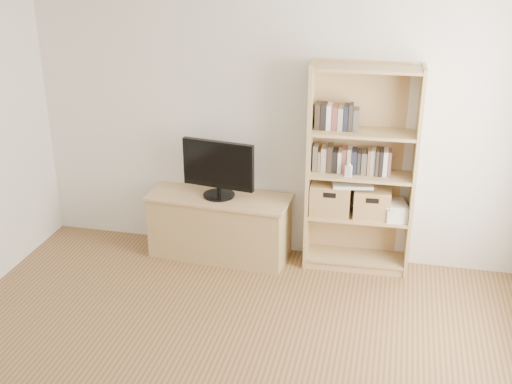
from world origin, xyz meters
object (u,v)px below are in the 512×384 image
(television, at_px, (218,169))
(basket_right, at_px, (372,202))
(tv_stand, at_px, (220,227))
(bookshelf, at_px, (361,171))
(laptop, at_px, (352,183))
(basket_left, at_px, (331,198))
(baby_monitor, at_px, (348,171))

(television, xyz_separation_m, basket_right, (1.39, 0.07, -0.23))
(tv_stand, xyz_separation_m, bookshelf, (1.27, 0.07, 0.64))
(television, bearing_deg, laptop, 11.12)
(basket_left, bearing_deg, laptop, -3.27)
(television, xyz_separation_m, baby_monitor, (1.17, -0.03, 0.09))
(television, relative_size, basket_right, 2.15)
(laptop, bearing_deg, basket_right, -4.85)
(basket_left, bearing_deg, tv_stand, -177.45)
(tv_stand, distance_m, bookshelf, 1.43)
(television, height_order, basket_right, television)
(tv_stand, bearing_deg, bookshelf, 6.96)
(basket_right, bearing_deg, baby_monitor, -156.89)
(basket_right, height_order, laptop, laptop)
(bookshelf, distance_m, laptop, 0.13)
(baby_monitor, xyz_separation_m, basket_right, (0.21, 0.11, -0.32))
(bookshelf, bearing_deg, baby_monitor, -135.00)
(bookshelf, bearing_deg, television, -178.68)
(television, bearing_deg, basket_left, 11.99)
(baby_monitor, xyz_separation_m, laptop, (0.03, 0.09, -0.14))
(bookshelf, xyz_separation_m, basket_left, (-0.25, -0.01, -0.27))
(tv_stand, relative_size, laptop, 3.66)
(laptop, bearing_deg, basket_left, 166.27)
(tv_stand, distance_m, television, 0.59)
(tv_stand, xyz_separation_m, basket_left, (1.02, 0.06, 0.37))
(tv_stand, distance_m, baby_monitor, 1.35)
(baby_monitor, bearing_deg, laptop, 83.73)
(bookshelf, height_order, baby_monitor, bookshelf)
(laptop, bearing_deg, tv_stand, 171.22)
(basket_left, bearing_deg, basket_right, 1.21)
(bookshelf, bearing_deg, basket_right, -2.60)
(tv_stand, xyz_separation_m, baby_monitor, (1.17, -0.03, 0.67))
(baby_monitor, height_order, basket_right, baby_monitor)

